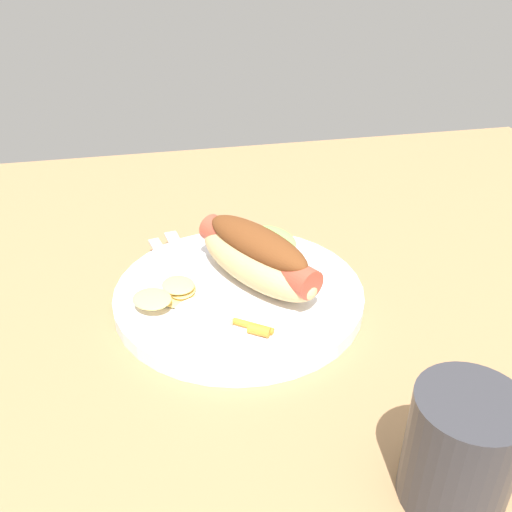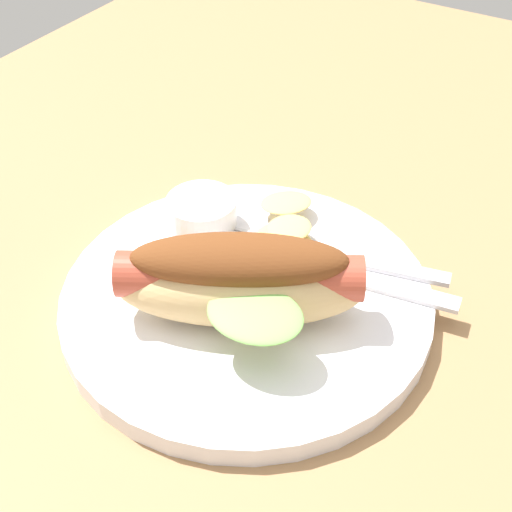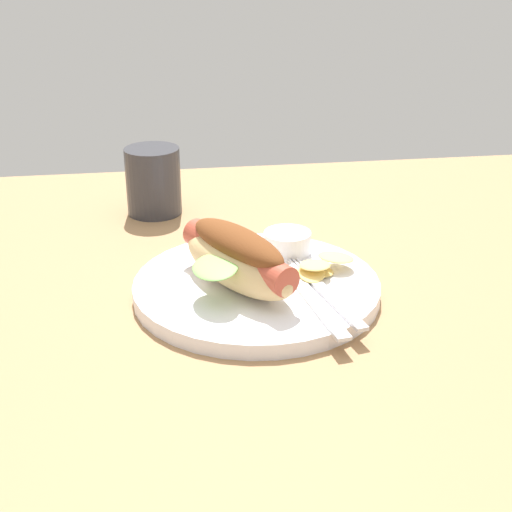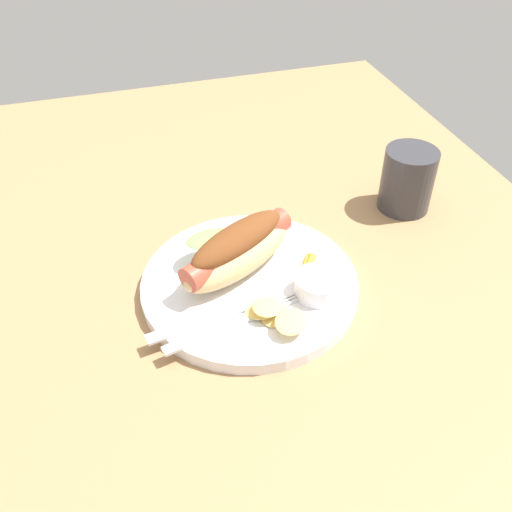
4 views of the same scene
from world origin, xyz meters
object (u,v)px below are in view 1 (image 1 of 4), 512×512
at_px(hot_dog, 256,254).
at_px(chips_pile, 172,294).
at_px(sauce_ramekin, 204,324).
at_px(knife, 187,265).
at_px(plate, 239,295).
at_px(fork, 174,275).
at_px(carrot_garnish, 256,328).
at_px(drinking_cup, 460,450).

relative_size(hot_dog, chips_pile, 2.16).
xyz_separation_m(sauce_ramekin, knife, (0.00, -0.12, -0.01)).
relative_size(plate, fork, 1.51).
height_order(chips_pile, carrot_garnish, chips_pile).
relative_size(plate, carrot_garnish, 7.00).
distance_m(sauce_ramekin, fork, 0.11).
bearing_deg(drinking_cup, carrot_garnish, -61.89).
height_order(plate, chips_pile, chips_pile).
xyz_separation_m(plate, drinking_cup, (-0.10, 0.26, 0.04)).
bearing_deg(carrot_garnish, hot_dog, -102.09).
bearing_deg(sauce_ramekin, drinking_cup, 127.44).
xyz_separation_m(hot_dog, fork, (0.08, -0.02, -0.03)).
height_order(hot_dog, fork, hot_dog).
distance_m(hot_dog, sauce_ramekin, 0.10).
height_order(fork, drinking_cup, drinking_cup).
bearing_deg(drinking_cup, chips_pile, -55.86).
distance_m(chips_pile, drinking_cup, 0.30).
bearing_deg(chips_pile, sauce_ramekin, 111.70).
relative_size(sauce_ramekin, chips_pile, 0.68).
height_order(fork, knife, same).
distance_m(sauce_ramekin, carrot_garnish, 0.05).
height_order(fork, carrot_garnish, carrot_garnish).
bearing_deg(fork, knife, 124.97).
distance_m(hot_dog, carrot_garnish, 0.09).
bearing_deg(chips_pile, drinking_cup, 124.14).
distance_m(plate, drinking_cup, 0.28).
distance_m(sauce_ramekin, chips_pile, 0.06).
xyz_separation_m(hot_dog, knife, (0.07, -0.04, -0.03)).
relative_size(hot_dog, sauce_ramekin, 3.18).
relative_size(chips_pile, carrot_garnish, 2.14).
bearing_deg(knife, carrot_garnish, 13.15).
bearing_deg(carrot_garnish, plate, -87.98).
bearing_deg(hot_dog, carrot_garnish, -41.54).
distance_m(knife, chips_pile, 0.06).
bearing_deg(carrot_garnish, fork, -59.19).
relative_size(plate, hot_dog, 1.51).
bearing_deg(sauce_ramekin, fork, -79.97).
height_order(chips_pile, drinking_cup, drinking_cup).
height_order(sauce_ramekin, chips_pile, sauce_ramekin).
relative_size(hot_dog, knife, 1.07).
relative_size(sauce_ramekin, drinking_cup, 0.60).
xyz_separation_m(plate, fork, (0.06, -0.04, 0.01)).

